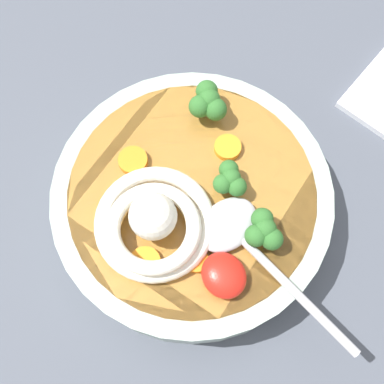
{
  "coord_description": "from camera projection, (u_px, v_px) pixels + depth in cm",
  "views": [
    {
      "loc": [
        13.55,
        -6.28,
        49.39
      ],
      "look_at": [
        0.88,
        2.16,
        9.32
      ],
      "focal_mm": 42.76,
      "sensor_mm": 36.0,
      "label": 1
    }
  ],
  "objects": [
    {
      "name": "soup_spoon",
      "position": [
        239.0,
        235.0,
        0.41
      ],
      "size": [
        17.52,
        6.63,
        1.6
      ],
      "rotation": [
        0.0,
        0.0,
        0.16
      ],
      "color": "#B7B7BC",
      "rests_on": "soup_bowl"
    },
    {
      "name": "table_slab",
      "position": [
        171.0,
        220.0,
        0.5
      ],
      "size": [
        112.86,
        112.86,
        3.68
      ],
      "primitive_type": "cube",
      "color": "#474C56",
      "rests_on": "ground"
    },
    {
      "name": "noodle_pile",
      "position": [
        154.0,
        223.0,
        0.4
      ],
      "size": [
        12.02,
        11.78,
        4.83
      ],
      "color": "silver",
      "rests_on": "soup_bowl"
    },
    {
      "name": "carrot_slice_beside_noodles",
      "position": [
        228.0,
        148.0,
        0.44
      ],
      "size": [
        2.61,
        2.61,
        0.72
      ],
      "primitive_type": "cylinder",
      "color": "orange",
      "rests_on": "soup_bowl"
    },
    {
      "name": "carrot_slice_extra_b",
      "position": [
        145.0,
        262.0,
        0.4
      ],
      "size": [
        2.79,
        2.79,
        0.68
      ],
      "primitive_type": "cylinder",
      "color": "orange",
      "rests_on": "soup_bowl"
    },
    {
      "name": "carrot_slice_extra_a",
      "position": [
        133.0,
        161.0,
        0.44
      ],
      "size": [
        2.82,
        2.82,
        0.74
      ],
      "primitive_type": "cylinder",
      "color": "orange",
      "rests_on": "soup_bowl"
    },
    {
      "name": "broccoli_floret_front",
      "position": [
        264.0,
        231.0,
        0.4
      ],
      "size": [
        3.88,
        3.34,
        3.07
      ],
      "color": "#7A9E60",
      "rests_on": "soup_bowl"
    },
    {
      "name": "broccoli_floret_beside_chili",
      "position": [
        208.0,
        102.0,
        0.44
      ],
      "size": [
        4.26,
        3.67,
        3.37
      ],
      "color": "#7A9E60",
      "rests_on": "soup_bowl"
    },
    {
      "name": "chili_sauce_dollop",
      "position": [
        220.0,
        278.0,
        0.39
      ],
      "size": [
        4.19,
        3.78,
        1.89
      ],
      "primitive_type": "ellipsoid",
      "color": "red",
      "rests_on": "soup_bowl"
    },
    {
      "name": "broccoli_floret_left",
      "position": [
        230.0,
        180.0,
        0.41
      ],
      "size": [
        3.57,
        3.07,
        2.83
      ],
      "color": "#7A9E60",
      "rests_on": "soup_bowl"
    },
    {
      "name": "soup_bowl",
      "position": [
        192.0,
        202.0,
        0.45
      ],
      "size": [
        26.73,
        26.73,
        5.63
      ],
      "color": "#9EB2A3",
      "rests_on": "table_slab"
    },
    {
      "name": "carrot_slice_rear",
      "position": [
        197.0,
        261.0,
        0.4
      ],
      "size": [
        2.12,
        2.12,
        0.64
      ],
      "primitive_type": "cylinder",
      "color": "orange",
      "rests_on": "soup_bowl"
    }
  ]
}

